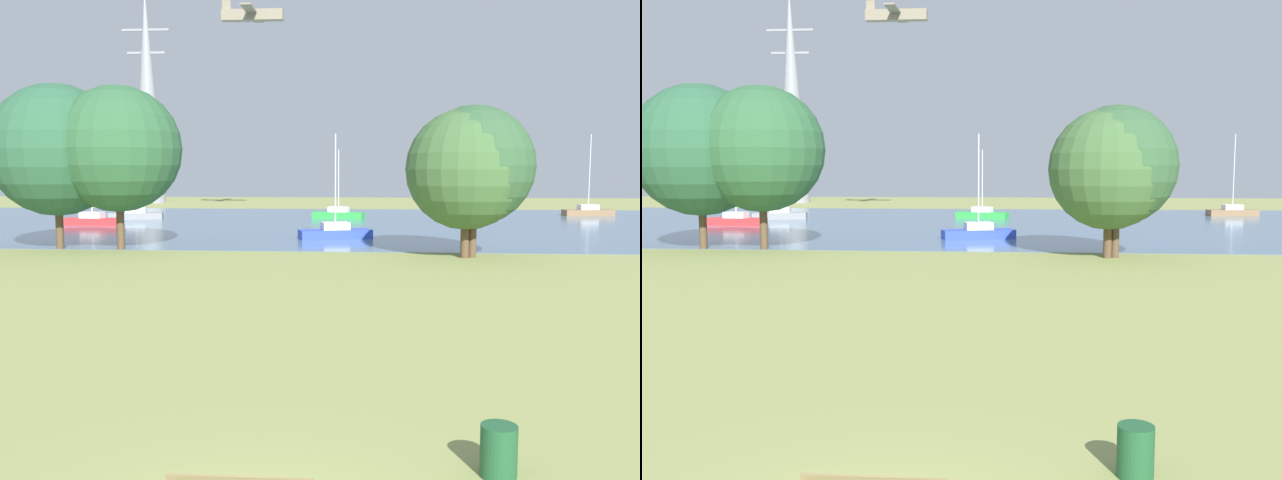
{
  "view_description": "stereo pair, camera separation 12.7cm",
  "coord_description": "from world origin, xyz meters",
  "views": [
    {
      "loc": [
        1.55,
        -7.57,
        4.67
      ],
      "look_at": [
        -0.53,
        20.02,
        1.73
      ],
      "focal_mm": 37.98,
      "sensor_mm": 36.0,
      "label": 1
    },
    {
      "loc": [
        1.68,
        -7.56,
        4.67
      ],
      "look_at": [
        -0.53,
        20.02,
        1.73
      ],
      "focal_mm": 37.98,
      "sensor_mm": 36.0,
      "label": 2
    }
  ],
  "objects": [
    {
      "name": "ground_plane",
      "position": [
        0.0,
        22.0,
        0.0
      ],
      "size": [
        160.0,
        160.0,
        0.0
      ],
      "primitive_type": "plane",
      "color": "#8C9351"
    },
    {
      "name": "sailboat_brown",
      "position": [
        22.98,
        61.0,
        0.48
      ],
      "size": [
        4.94,
        2.03,
        7.99
      ],
      "color": "brown",
      "rests_on": "water_surface"
    },
    {
      "name": "light_aircraft",
      "position": [
        -10.91,
        63.83,
        20.52
      ],
      "size": [
        6.4,
        8.4,
        2.1
      ],
      "color": "gray"
    },
    {
      "name": "litter_bin",
      "position": [
        3.52,
        2.47,
        0.4
      ],
      "size": [
        0.56,
        0.56,
        0.8
      ],
      "primitive_type": "cylinder",
      "color": "#1E512D",
      "rests_on": "ground"
    },
    {
      "name": "electricity_pylon",
      "position": [
        -28.75,
        83.29,
        14.46
      ],
      "size": [
        6.4,
        4.4,
        28.9
      ],
      "color": "gray",
      "rests_on": "ground"
    },
    {
      "name": "tree_west_near",
      "position": [
        -12.84,
        30.27,
        5.76
      ],
      "size": [
        7.2,
        7.2,
        9.37
      ],
      "color": "brown",
      "rests_on": "ground"
    },
    {
      "name": "tree_west_far",
      "position": [
        -16.46,
        30.24,
        5.71
      ],
      "size": [
        7.56,
        7.56,
        9.5
      ],
      "color": "brown",
      "rests_on": "ground"
    },
    {
      "name": "sailboat_green",
      "position": [
        -1.47,
        55.31,
        0.46
      ],
      "size": [
        5.02,
        2.64,
        6.36
      ],
      "color": "green",
      "rests_on": "water_surface"
    },
    {
      "name": "tree_east_near",
      "position": [
        6.87,
        28.24,
        4.81
      ],
      "size": [
        6.26,
        6.26,
        7.94
      ],
      "color": "brown",
      "rests_on": "ground"
    },
    {
      "name": "sailboat_blue",
      "position": [
        -0.8,
        37.12,
        0.46
      ],
      "size": [
        5.03,
        2.85,
        6.91
      ],
      "color": "blue",
      "rests_on": "water_surface"
    },
    {
      "name": "water_surface",
      "position": [
        0.0,
        50.0,
        0.01
      ],
      "size": [
        140.0,
        40.0,
        0.02
      ],
      "primitive_type": "cube",
      "color": "slate",
      "rests_on": "ground"
    },
    {
      "name": "tree_mid_shore",
      "position": [
        6.47,
        28.08,
        4.62
      ],
      "size": [
        6.29,
        6.29,
        7.77
      ],
      "color": "brown",
      "rests_on": "ground"
    },
    {
      "name": "sailboat_red",
      "position": [
        -21.24,
        46.14,
        0.47
      ],
      "size": [
        4.9,
        1.86,
        7.62
      ],
      "color": "red",
      "rests_on": "water_surface"
    },
    {
      "name": "sailboat_gray",
      "position": [
        -20.01,
        53.09,
        0.47
      ],
      "size": [
        5.0,
        2.43,
        7.21
      ],
      "color": "gray",
      "rests_on": "water_surface"
    }
  ]
}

